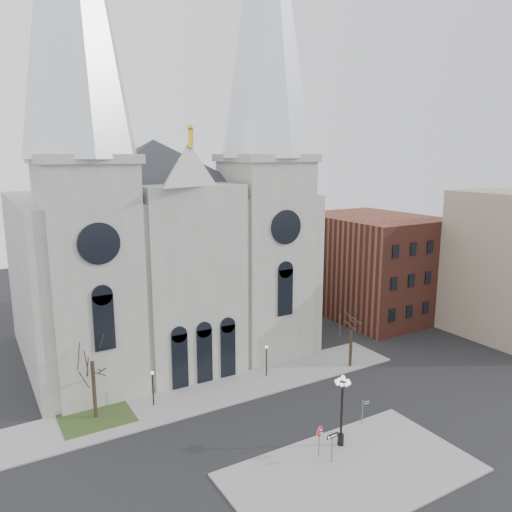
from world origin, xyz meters
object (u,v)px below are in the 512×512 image
stop_sign (319,435)px  street_name_sign (363,410)px  one_way_sign (332,442)px  globe_lamp (342,402)px

stop_sign → street_name_sign: 6.33m
street_name_sign → stop_sign: bearing=-149.8°
one_way_sign → globe_lamp: bearing=31.3°
globe_lamp → one_way_sign: bearing=-145.7°
globe_lamp → street_name_sign: (3.65, 1.47, -2.38)m
stop_sign → one_way_sign: size_ratio=1.03×
one_way_sign → street_name_sign: 6.35m
globe_lamp → street_name_sign: 4.60m
one_way_sign → street_name_sign: one_way_sign is taller
globe_lamp → street_name_sign: globe_lamp is taller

